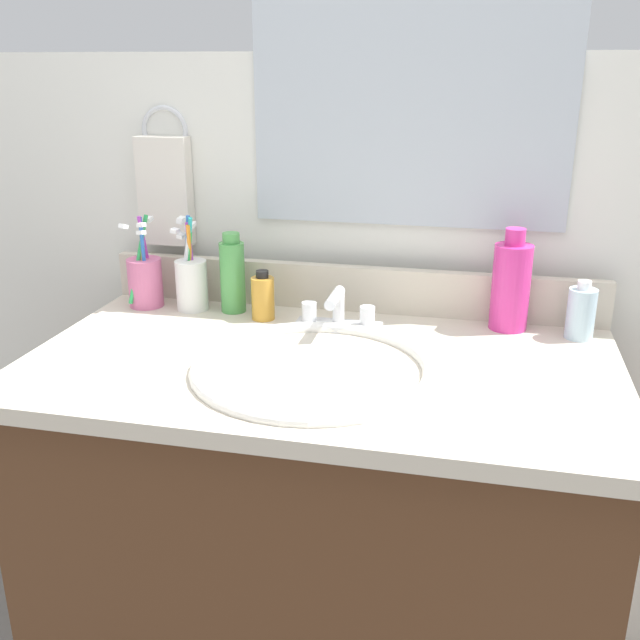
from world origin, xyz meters
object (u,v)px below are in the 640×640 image
object	(u,v)px
hand_towel	(165,191)
cup_pink	(145,280)
faucet	(337,316)
bottle_gel_clear	(581,313)
bottle_toner_green	(233,275)
cup_white_ceramic	(191,281)
bottle_soap_pink	(511,285)
bottle_oil_amber	(263,297)

from	to	relation	value
hand_towel	cup_pink	size ratio (longest dim) A/B	1.17
faucet	bottle_gel_clear	xyz separation A→B (m)	(0.43, 0.06, 0.02)
bottle_gel_clear	bottle_toner_green	world-z (taller)	bottle_toner_green
cup_white_ceramic	bottle_gel_clear	bearing A→B (deg)	0.10
bottle_soap_pink	cup_white_ceramic	xyz separation A→B (m)	(-0.62, -0.03, -0.03)
hand_towel	cup_pink	bearing A→B (deg)	-99.42
hand_towel	faucet	distance (m)	0.46
hand_towel	bottle_toner_green	world-z (taller)	hand_towel
hand_towel	bottle_toner_green	distance (m)	0.24
bottle_gel_clear	hand_towel	bearing A→B (deg)	173.96
bottle_toner_green	bottle_soap_pink	bearing A→B (deg)	2.10
cup_pink	faucet	bearing A→B (deg)	-7.52
bottle_soap_pink	bottle_oil_amber	size ratio (longest dim) A/B	1.96
hand_towel	faucet	world-z (taller)	hand_towel
bottle_oil_amber	cup_white_ceramic	distance (m)	0.16
hand_towel	bottle_soap_pink	distance (m)	0.72
hand_towel	cup_pink	xyz separation A→B (m)	(-0.02, -0.09, -0.16)
bottle_toner_green	cup_white_ceramic	world-z (taller)	cup_white_ceramic
faucet	bottle_soap_pink	xyz separation A→B (m)	(0.31, 0.08, 0.06)
hand_towel	bottle_oil_amber	world-z (taller)	hand_towel
bottle_soap_pink	bottle_toner_green	xyz separation A→B (m)	(-0.53, -0.02, -0.01)
faucet	bottle_gel_clear	bearing A→B (deg)	7.62
hand_towel	bottle_gel_clear	distance (m)	0.85
cup_pink	bottle_toner_green	bearing A→B (deg)	2.71
bottle_oil_amber	cup_white_ceramic	world-z (taller)	cup_white_ceramic
hand_towel	faucet	size ratio (longest dim) A/B	1.38
bottle_soap_pink	cup_pink	world-z (taller)	bottle_soap_pink
bottle_soap_pink	cup_white_ceramic	bearing A→B (deg)	-177.62
cup_pink	cup_white_ceramic	size ratio (longest dim) A/B	0.98
bottle_soap_pink	cup_white_ceramic	distance (m)	0.62
hand_towel	cup_white_ceramic	size ratio (longest dim) A/B	1.15
bottle_oil_amber	cup_white_ceramic	size ratio (longest dim) A/B	0.50
bottle_toner_green	cup_pink	size ratio (longest dim) A/B	0.85
bottle_soap_pink	faucet	bearing A→B (deg)	-165.07
cup_pink	cup_white_ceramic	distance (m)	0.10
cup_pink	bottle_gel_clear	bearing A→B (deg)	0.27
faucet	cup_pink	distance (m)	0.41
cup_white_ceramic	bottle_soap_pink	bearing A→B (deg)	2.38
bottle_gel_clear	cup_pink	xyz separation A→B (m)	(-0.84, -0.00, 0.01)
faucet	bottle_soap_pink	distance (m)	0.32
faucet	bottle_toner_green	distance (m)	0.24
bottle_gel_clear	cup_pink	size ratio (longest dim) A/B	0.57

